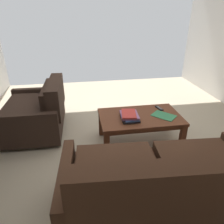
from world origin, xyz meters
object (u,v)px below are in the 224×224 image
(loveseat_near, at_px, (38,112))
(tv_remote, at_px, (159,108))
(sofa_main, at_px, (163,187))
(book_stack, at_px, (129,116))
(loose_magazine, at_px, (164,116))
(coffee_table, at_px, (140,120))

(loveseat_near, xyz_separation_m, tv_remote, (-1.81, 0.40, 0.10))
(sofa_main, height_order, book_stack, sofa_main)
(sofa_main, xyz_separation_m, loveseat_near, (1.32, -1.79, -0.01))
(sofa_main, xyz_separation_m, book_stack, (0.03, -1.15, 0.13))
(loveseat_near, relative_size, book_stack, 3.62)
(loveseat_near, bearing_deg, sofa_main, 126.49)
(tv_remote, bearing_deg, book_stack, 25.38)
(tv_remote, distance_m, loose_magazine, 0.23)
(book_stack, bearing_deg, tv_remote, -154.62)
(sofa_main, distance_m, coffee_table, 1.23)
(book_stack, relative_size, tv_remote, 1.87)
(tv_remote, bearing_deg, loveseat_near, -12.42)
(tv_remote, xyz_separation_m, loose_magazine, (0.02, 0.23, -0.01))
(sofa_main, relative_size, coffee_table, 1.64)
(coffee_table, xyz_separation_m, loose_magazine, (-0.32, 0.06, 0.07))
(tv_remote, height_order, loose_magazine, tv_remote)
(loose_magazine, bearing_deg, book_stack, -41.91)
(sofa_main, height_order, coffee_table, sofa_main)
(book_stack, height_order, loose_magazine, book_stack)
(coffee_table, bearing_deg, tv_remote, -153.15)
(book_stack, relative_size, loose_magazine, 1.01)
(book_stack, bearing_deg, coffee_table, -157.60)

